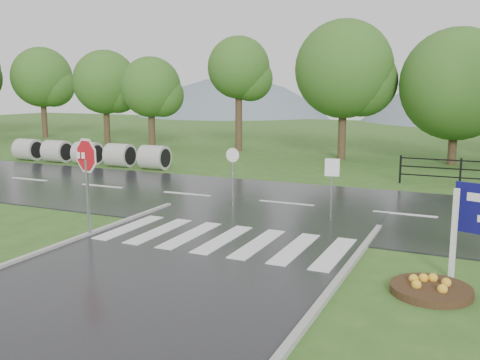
% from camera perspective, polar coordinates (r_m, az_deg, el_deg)
% --- Properties ---
extents(ground, '(120.00, 120.00, 0.00)m').
position_cam_1_polar(ground, '(10.31, -14.50, -13.50)').
color(ground, '#315C1E').
rests_on(ground, ground).
extents(main_road, '(90.00, 8.00, 0.04)m').
position_cam_1_polar(main_road, '(18.77, 4.97, -2.61)').
color(main_road, black).
rests_on(main_road, ground).
extents(crosswalk, '(6.50, 2.80, 0.02)m').
position_cam_1_polar(crosswalk, '(14.28, -1.79, -6.32)').
color(crosswalk, silver).
rests_on(crosswalk, ground).
extents(hills, '(102.00, 48.00, 48.00)m').
position_cam_1_polar(hills, '(74.94, 21.69, -6.03)').
color(hills, slate).
rests_on(hills, ground).
extents(treeline, '(83.20, 5.20, 10.00)m').
position_cam_1_polar(treeline, '(31.96, 15.10, 2.24)').
color(treeline, '#2C5A1C').
rests_on(treeline, ground).
extents(culvert_pipes, '(9.70, 1.20, 1.20)m').
position_cam_1_polar(culvert_pipes, '(29.51, -15.95, 2.77)').
color(culvert_pipes, '#9E9B93').
rests_on(culvert_pipes, ground).
extents(stop_sign, '(1.23, 0.39, 2.88)m').
position_cam_1_polar(stop_sign, '(14.86, -16.07, 1.57)').
color(stop_sign, '#939399').
rests_on(stop_sign, ground).
extents(flower_bed, '(1.58, 1.58, 0.32)m').
position_cam_1_polar(flower_bed, '(11.42, 19.71, -10.80)').
color(flower_bed, '#332111').
rests_on(flower_bed, ground).
extents(reg_sign_small, '(0.43, 0.10, 1.96)m').
position_cam_1_polar(reg_sign_small, '(16.14, 9.78, 0.32)').
color(reg_sign_small, '#939399').
rests_on(reg_sign_small, ground).
extents(reg_sign_round, '(0.48, 0.06, 2.05)m').
position_cam_1_polar(reg_sign_round, '(17.90, -0.77, 1.10)').
color(reg_sign_round, '#939399').
rests_on(reg_sign_round, ground).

